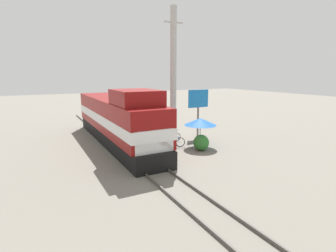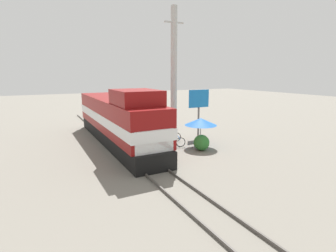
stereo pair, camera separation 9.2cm
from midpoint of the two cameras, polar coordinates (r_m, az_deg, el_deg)
The scene contains 10 objects.
ground_plane at distance 19.53m, azimuth -8.55°, elevation -5.35°, with size 120.00×120.00×0.00m, color slate.
rail_near at distance 19.31m, azimuth -10.58°, elevation -5.39°, with size 0.08×37.19×0.15m, color #4C4742.
rail_far at distance 19.74m, azimuth -6.58°, elevation -4.89°, with size 0.08×37.19×0.15m, color #4C4742.
locomotive at distance 21.20m, azimuth -10.71°, elevation 1.34°, with size 2.86×15.58×4.56m.
utility_pole at distance 23.27m, azimuth 1.40°, elevation 11.42°, with size 1.80×0.55×11.13m.
vendor_umbrella at distance 20.21m, azimuth 7.27°, elevation 0.94°, with size 2.46×2.46×2.23m.
billboard_sign at distance 23.91m, azimuth 6.85°, elevation 5.35°, with size 2.10×0.12×4.15m.
shrub_cluster at distance 19.44m, azimuth 7.42°, elevation -3.61°, with size 1.17×1.17×1.17m, color #2D722D.
person_bystander at distance 19.87m, azimuth 1.15°, elevation -2.30°, with size 0.34×0.34×1.64m.
bicycle at distance 21.04m, azimuth 2.41°, elevation -2.93°, with size 1.27×1.90×0.75m.
Camera 2 is at (-5.90, -17.77, 5.59)m, focal length 28.00 mm.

